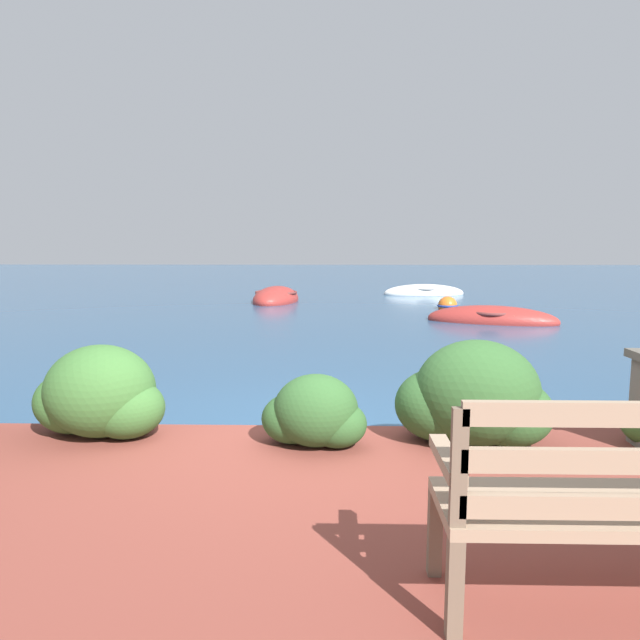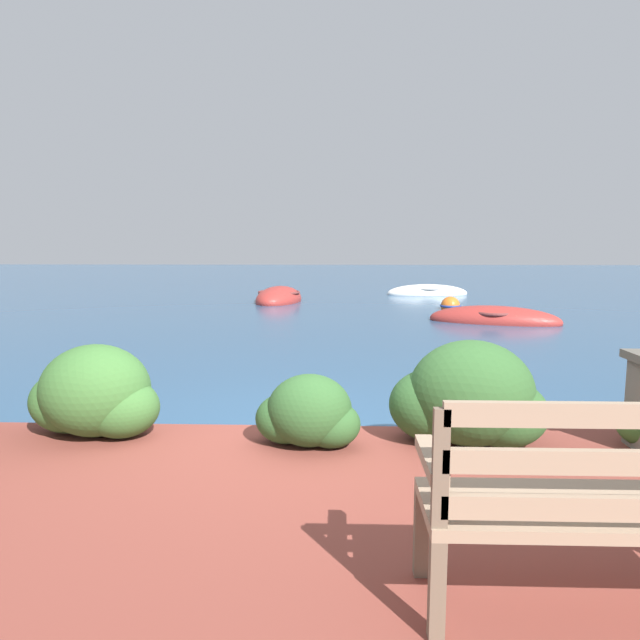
% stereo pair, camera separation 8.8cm
% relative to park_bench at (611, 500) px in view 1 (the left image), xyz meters
% --- Properties ---
extents(ground_plane, '(80.00, 80.00, 0.00)m').
position_rel_park_bench_xyz_m(ground_plane, '(-1.27, 2.36, -0.70)').
color(ground_plane, navy).
extents(park_bench, '(1.35, 0.48, 0.93)m').
position_rel_park_bench_xyz_m(park_bench, '(0.00, 0.00, 0.00)').
color(park_bench, brown).
rests_on(park_bench, patio_terrace).
extents(hedge_clump_left, '(1.05, 0.75, 0.71)m').
position_rel_park_bench_xyz_m(hedge_clump_left, '(-2.90, 2.09, -0.17)').
color(hedge_clump_left, '#38662D').
rests_on(hedge_clump_left, patio_terrace).
extents(hedge_clump_centre, '(0.78, 0.56, 0.53)m').
position_rel_park_bench_xyz_m(hedge_clump_centre, '(-1.23, 1.91, -0.25)').
color(hedge_clump_centre, '#2D5628').
rests_on(hedge_clump_centre, patio_terrace).
extents(hedge_clump_right, '(1.15, 0.83, 0.78)m').
position_rel_park_bench_xyz_m(hedge_clump_right, '(-0.05, 1.99, -0.15)').
color(hedge_clump_right, '#2D5628').
rests_on(hedge_clump_right, patio_terrace).
extents(rowboat_nearest, '(2.91, 1.74, 0.64)m').
position_rel_park_bench_xyz_m(rowboat_nearest, '(2.34, 10.12, -0.65)').
color(rowboat_nearest, '#9E2D28').
rests_on(rowboat_nearest, ground_plane).
extents(rowboat_mid, '(1.60, 2.59, 0.79)m').
position_rel_park_bench_xyz_m(rowboat_mid, '(-2.75, 14.31, -0.63)').
color(rowboat_mid, '#9E2D28').
rests_on(rowboat_mid, ground_plane).
extents(rowboat_far, '(2.70, 1.13, 0.60)m').
position_rel_park_bench_xyz_m(rowboat_far, '(1.92, 16.73, -0.65)').
color(rowboat_far, silver).
rests_on(rowboat_far, ground_plane).
extents(mooring_buoy, '(0.54, 0.54, 0.49)m').
position_rel_park_bench_xyz_m(mooring_buoy, '(1.88, 12.60, -0.62)').
color(mooring_buoy, orange).
rests_on(mooring_buoy, ground_plane).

